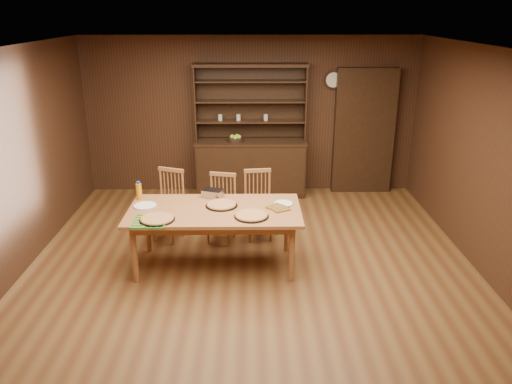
{
  "coord_description": "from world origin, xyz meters",
  "views": [
    {
      "loc": [
        -0.0,
        -5.28,
        3.0
      ],
      "look_at": [
        0.06,
        0.4,
        0.9
      ],
      "focal_mm": 35.0,
      "sensor_mm": 36.0,
      "label": 1
    }
  ],
  "objects_px": {
    "china_hutch": "(251,160)",
    "juice_bottle": "(139,191)",
    "chair_center": "(222,205)",
    "chair_left": "(169,202)",
    "chair_right": "(258,202)",
    "dining_table": "(215,215)"
  },
  "relations": [
    {
      "from": "dining_table",
      "to": "juice_bottle",
      "type": "relative_size",
      "value": 8.83
    },
    {
      "from": "china_hutch",
      "to": "juice_bottle",
      "type": "xyz_separation_m",
      "value": [
        -1.4,
        -2.19,
        0.26
      ]
    },
    {
      "from": "china_hutch",
      "to": "chair_center",
      "type": "height_order",
      "value": "china_hutch"
    },
    {
      "from": "chair_right",
      "to": "juice_bottle",
      "type": "relative_size",
      "value": 4.09
    },
    {
      "from": "dining_table",
      "to": "chair_center",
      "type": "distance_m",
      "value": 0.79
    },
    {
      "from": "chair_center",
      "to": "chair_left",
      "type": "bearing_deg",
      "value": -172.87
    },
    {
      "from": "china_hutch",
      "to": "juice_bottle",
      "type": "relative_size",
      "value": 9.36
    },
    {
      "from": "china_hutch",
      "to": "dining_table",
      "type": "xyz_separation_m",
      "value": [
        -0.44,
        -2.53,
        0.08
      ]
    },
    {
      "from": "china_hutch",
      "to": "chair_left",
      "type": "distance_m",
      "value": 2.03
    },
    {
      "from": "chair_left",
      "to": "juice_bottle",
      "type": "distance_m",
      "value": 0.66
    },
    {
      "from": "dining_table",
      "to": "chair_right",
      "type": "bearing_deg",
      "value": 57.99
    },
    {
      "from": "chair_left",
      "to": "chair_right",
      "type": "relative_size",
      "value": 1.03
    },
    {
      "from": "dining_table",
      "to": "chair_left",
      "type": "bearing_deg",
      "value": 129.16
    },
    {
      "from": "china_hutch",
      "to": "chair_right",
      "type": "height_order",
      "value": "china_hutch"
    },
    {
      "from": "chair_left",
      "to": "chair_center",
      "type": "distance_m",
      "value": 0.72
    },
    {
      "from": "chair_left",
      "to": "chair_center",
      "type": "height_order",
      "value": "chair_left"
    },
    {
      "from": "chair_center",
      "to": "china_hutch",
      "type": "bearing_deg",
      "value": 89.67
    },
    {
      "from": "juice_bottle",
      "to": "china_hutch",
      "type": "bearing_deg",
      "value": 57.42
    },
    {
      "from": "chair_center",
      "to": "juice_bottle",
      "type": "relative_size",
      "value": 4.0
    },
    {
      "from": "chair_left",
      "to": "chair_right",
      "type": "distance_m",
      "value": 1.21
    },
    {
      "from": "dining_table",
      "to": "chair_right",
      "type": "xyz_separation_m",
      "value": [
        0.54,
        0.86,
        -0.18
      ]
    },
    {
      "from": "chair_center",
      "to": "juice_bottle",
      "type": "bearing_deg",
      "value": -145.04
    }
  ]
}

